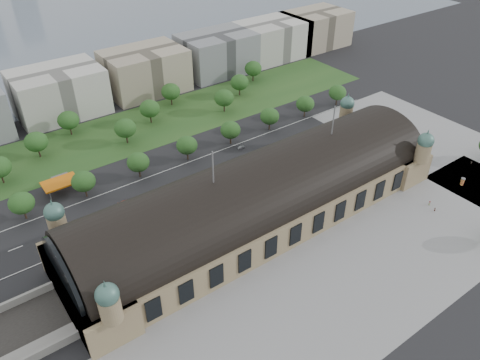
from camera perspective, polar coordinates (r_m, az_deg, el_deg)
ground at (r=179.94m, az=2.35°, el=-4.75°), size 900.00×900.00×0.00m
station at (r=173.57m, az=2.43°, el=-2.14°), size 150.00×48.40×44.30m
plaza_south at (r=163.45m, az=14.97°, el=-11.24°), size 190.00×48.00×0.12m
plaza_east at (r=247.06m, az=21.57°, el=4.61°), size 56.00×100.00×0.12m
road_slab at (r=197.18m, az=-9.11°, el=-1.20°), size 260.00×26.00×0.10m
grass_belt at (r=242.07m, az=-14.33°, el=5.45°), size 300.00×45.00×0.10m
petrol_station at (r=208.46m, az=-20.99°, el=-0.15°), size 14.00×13.00×5.05m
lake at (r=430.34m, az=-24.11°, el=16.57°), size 700.00×320.00×0.08m
office_3 at (r=267.71m, az=-21.20°, el=9.94°), size 45.00×32.00×24.00m
office_4 at (r=282.72m, az=-11.51°, el=12.90°), size 45.00×32.00×24.00m
office_5 at (r=305.28m, az=-2.84°, el=15.19°), size 45.00×32.00×24.00m
office_6 at (r=330.77m, az=3.93°, el=16.72°), size 45.00×32.00×24.00m
office_7 at (r=356.67m, az=9.15°, el=17.74°), size 45.00×32.00×24.00m
tree_row_2 at (r=193.62m, az=-25.10°, el=-2.56°), size 9.60×9.60×11.52m
tree_row_3 at (r=197.01m, az=-18.55°, el=-0.16°), size 9.60×9.60×11.52m
tree_row_4 at (r=203.21m, az=-12.31°, el=2.13°), size 9.60×9.60×11.52m
tree_row_5 at (r=211.95m, az=-6.50°, el=4.24°), size 9.60×9.60×11.52m
tree_row_6 at (r=222.95m, az=-1.17°, el=6.12°), size 9.60×9.60×11.52m
tree_row_7 at (r=235.88m, az=3.64°, el=7.76°), size 9.60×9.60×11.52m
tree_row_8 at (r=250.45m, az=7.95°, el=9.18°), size 9.60×9.60×11.52m
tree_row_9 at (r=266.39m, az=11.80°, el=10.39°), size 9.60×9.60×11.52m
tree_belt_4 at (r=231.26m, az=-23.59°, el=4.30°), size 10.40×10.40×12.48m
tree_belt_5 at (r=245.19m, az=-20.19°, el=6.86°), size 10.40×10.40×12.48m
tree_belt_6 at (r=229.71m, az=-13.81°, el=6.15°), size 10.40×10.40×12.48m
tree_belt_7 at (r=246.09m, az=-10.96°, el=8.55°), size 10.40×10.40×12.48m
tree_belt_8 at (r=263.38m, az=-8.45°, el=10.62°), size 10.40×10.40×12.48m
tree_belt_9 at (r=253.34m, az=-1.96°, el=9.97°), size 10.40×10.40×12.48m
tree_belt_10 at (r=272.29m, az=-0.06°, el=11.83°), size 10.40×10.40×12.48m
tree_belt_11 at (r=291.75m, az=1.61°, el=13.43°), size 10.40×10.40×12.48m
traffic_car_2 at (r=182.77m, az=-14.74°, el=-5.05°), size 5.86×2.86×1.60m
traffic_car_3 at (r=192.30m, az=-13.95°, el=-2.68°), size 5.13×2.62×1.43m
traffic_car_4 at (r=203.74m, az=-3.05°, el=0.79°), size 3.88×1.82×1.29m
traffic_car_5 at (r=222.25m, az=0.18°, el=4.01°), size 3.91×1.52×1.27m
traffic_car_6 at (r=249.24m, az=12.32°, el=6.82°), size 5.15×2.80×1.37m
parked_car_0 at (r=175.41m, az=-22.12°, el=-8.83°), size 5.03×3.25×1.57m
parked_car_1 at (r=176.54m, az=-19.25°, el=-7.74°), size 5.90×4.73×1.49m
parked_car_2 at (r=177.39m, az=-14.86°, el=-6.50°), size 6.00×4.60×1.62m
parked_car_3 at (r=179.17m, az=-15.04°, el=-6.11°), size 4.11×3.71×1.35m
parked_car_4 at (r=179.77m, az=-14.27°, el=-5.79°), size 4.27×3.57×1.38m
parked_car_5 at (r=185.74m, az=-8.42°, el=-3.39°), size 6.21×5.27×1.58m
parked_car_6 at (r=181.03m, az=-12.82°, el=-5.21°), size 4.88×4.24×1.35m
bus_west at (r=194.26m, az=-3.64°, el=-0.79°), size 11.97×3.34×3.30m
bus_mid at (r=196.71m, az=-2.97°, el=-0.17°), size 13.36×3.21×3.72m
bus_east at (r=213.85m, az=5.17°, el=2.86°), size 13.18×4.05×3.62m
advertising_column at (r=217.82m, az=25.49°, el=-0.17°), size 1.76×1.76×3.33m
pedestrian_0 at (r=200.55m, az=22.10°, el=-2.63°), size 1.03×0.67×1.97m
pedestrian_1 at (r=198.05m, az=22.66°, el=-3.34°), size 0.63×0.76×1.78m
pedestrian_2 at (r=234.80m, az=26.39°, el=1.93°), size 0.84×1.05×1.89m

